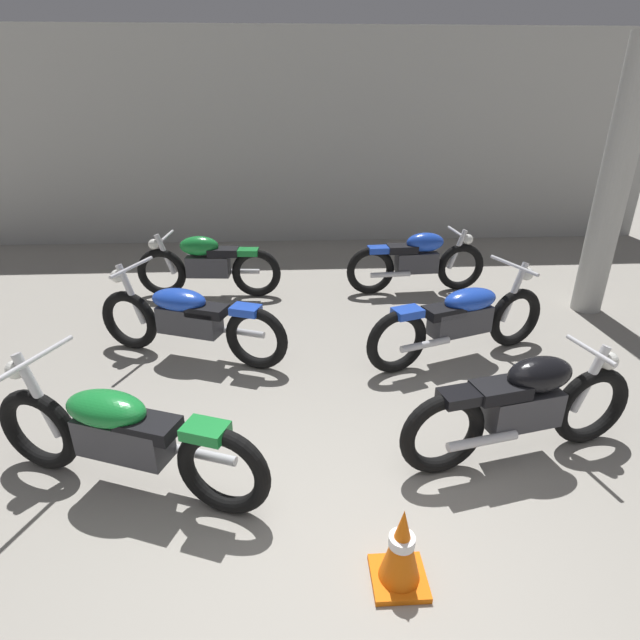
# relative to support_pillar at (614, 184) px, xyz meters

# --- Properties ---
(ground_plane) EXTENTS (60.00, 60.00, 0.00)m
(ground_plane) POSITION_rel_support_pillar_xyz_m (-3.56, -3.83, -1.60)
(ground_plane) COLOR gray
(back_wall) EXTENTS (12.79, 0.24, 3.60)m
(back_wall) POSITION_rel_support_pillar_xyz_m (-3.56, 3.65, 0.20)
(back_wall) COLOR #B2B2AD
(back_wall) RESTS_ON ground
(support_pillar) EXTENTS (0.36, 0.36, 3.20)m
(support_pillar) POSITION_rel_support_pillar_xyz_m (0.00, 0.00, 0.00)
(support_pillar) COLOR #B2B2AD
(support_pillar) RESTS_ON ground
(motorcycle_left_row_0) EXTENTS (2.07, 0.97, 0.97)m
(motorcycle_left_row_0) POSITION_rel_support_pillar_xyz_m (-5.02, -2.99, -1.15)
(motorcycle_left_row_0) COLOR black
(motorcycle_left_row_0) RESTS_ON ground
(motorcycle_left_row_1) EXTENTS (2.07, 0.97, 0.97)m
(motorcycle_left_row_1) POSITION_rel_support_pillar_xyz_m (-4.91, -1.05, -1.15)
(motorcycle_left_row_1) COLOR black
(motorcycle_left_row_1) RESTS_ON ground
(motorcycle_left_row_2) EXTENTS (1.97, 0.48, 0.88)m
(motorcycle_left_row_2) POSITION_rel_support_pillar_xyz_m (-4.97, 0.75, -1.14)
(motorcycle_left_row_2) COLOR black
(motorcycle_left_row_2) RESTS_ON ground
(motorcycle_right_row_0) EXTENTS (1.95, 0.66, 0.88)m
(motorcycle_right_row_0) POSITION_rel_support_pillar_xyz_m (-2.12, -2.81, -1.14)
(motorcycle_right_row_0) COLOR black
(motorcycle_right_row_0) RESTS_ON ground
(motorcycle_right_row_1) EXTENTS (2.08, 0.95, 0.97)m
(motorcycle_right_row_1) POSITION_rel_support_pillar_xyz_m (-2.08, -1.21, -1.15)
(motorcycle_right_row_1) COLOR black
(motorcycle_right_row_1) RESTS_ON ground
(motorcycle_right_row_2) EXTENTS (1.97, 0.49, 0.88)m
(motorcycle_right_row_2) POSITION_rel_support_pillar_xyz_m (-2.09, 0.75, -1.14)
(motorcycle_right_row_2) COLOR black
(motorcycle_right_row_2) RESTS_ON ground
(traffic_cone) EXTENTS (0.32, 0.32, 0.54)m
(traffic_cone) POSITION_rel_support_pillar_xyz_m (-3.25, -3.87, -1.34)
(traffic_cone) COLOR orange
(traffic_cone) RESTS_ON ground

